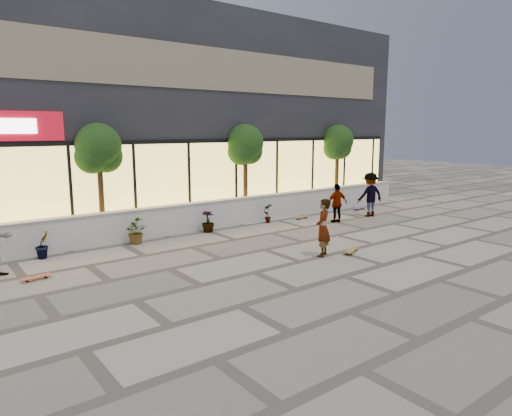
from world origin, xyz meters
TOP-DOWN VIEW (x-y plane):
  - ground at (0.00, 0.00)m, footprint 80.00×80.00m
  - planter_wall at (0.00, 7.00)m, footprint 22.00×0.42m
  - retail_building at (-0.00, 12.49)m, footprint 24.00×9.17m
  - shrub_b at (-5.70, 6.45)m, footprint 0.57×0.57m
  - shrub_c at (-2.90, 6.45)m, footprint 0.68×0.77m
  - shrub_d at (-0.10, 6.45)m, footprint 0.64×0.64m
  - shrub_e at (2.70, 6.45)m, footprint 0.46×0.35m
  - tree_midwest at (-3.50, 7.70)m, footprint 1.60×1.50m
  - tree_mideast at (2.50, 7.70)m, footprint 1.60×1.50m
  - tree_east at (8.00, 7.70)m, footprint 1.60×1.50m
  - skater_center at (0.93, 1.68)m, footprint 0.75×0.68m
  - skater_right_near at (4.93, 4.82)m, footprint 0.98×0.58m
  - skater_right_far at (7.03, 4.86)m, footprint 1.34×0.96m
  - skateboard_center at (1.89, 1.39)m, footprint 0.88×0.56m
  - skateboard_left at (-6.31, 4.47)m, footprint 0.74×0.28m
  - skateboard_right_near at (4.33, 6.20)m, footprint 0.75×0.26m
  - skateboard_right_far at (7.99, 6.20)m, footprint 0.85×0.30m

SIDE VIEW (x-z plane):
  - ground at x=0.00m, z-range 0.00..0.00m
  - skateboard_left at x=-6.31m, z-range 0.03..0.12m
  - skateboard_right_near at x=4.33m, z-range 0.03..0.12m
  - skateboard_right_far at x=7.99m, z-range 0.03..0.13m
  - skateboard_center at x=1.89m, z-range 0.03..0.14m
  - shrub_b at x=-5.70m, z-range 0.00..0.81m
  - shrub_c at x=-2.90m, z-range 0.00..0.81m
  - shrub_d at x=-0.10m, z-range 0.00..0.81m
  - shrub_e at x=2.70m, z-range 0.00..0.81m
  - planter_wall at x=0.00m, z-range 0.00..1.04m
  - skater_right_near at x=4.93m, z-range 0.00..1.56m
  - skater_center at x=0.93m, z-range 0.00..1.71m
  - skater_right_far at x=7.03m, z-range 0.00..1.88m
  - tree_midwest at x=-3.50m, z-range 1.03..4.94m
  - tree_mideast at x=2.50m, z-range 1.03..4.94m
  - tree_east at x=8.00m, z-range 1.03..4.94m
  - retail_building at x=0.00m, z-range 0.00..8.50m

